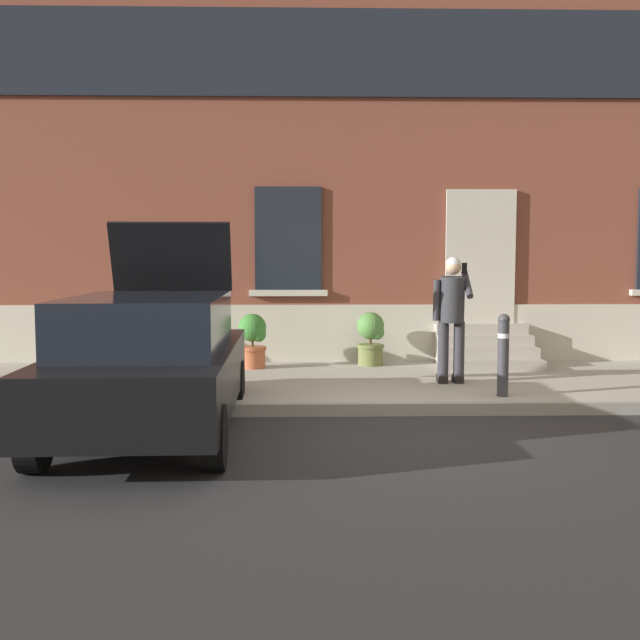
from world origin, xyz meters
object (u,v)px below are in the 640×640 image
(person_on_phone, at_px, (452,311))
(planter_olive, at_px, (371,337))
(bollard_near_person, at_px, (503,352))
(planter_charcoal, at_px, (136,338))
(planter_terracotta, at_px, (253,339))
(hatchback_car_black, at_px, (151,361))

(person_on_phone, xyz_separation_m, planter_olive, (-0.95, 1.77, -0.55))
(bollard_near_person, relative_size, planter_charcoal, 1.22)
(person_on_phone, height_order, planter_olive, person_on_phone)
(person_on_phone, height_order, planter_terracotta, person_on_phone)
(planter_charcoal, bearing_deg, planter_terracotta, -7.17)
(hatchback_car_black, height_order, planter_terracotta, hatchback_car_black)
(planter_charcoal, xyz_separation_m, planter_terracotta, (1.89, -0.24, 0.00))
(person_on_phone, relative_size, planter_terracotta, 2.04)
(person_on_phone, bearing_deg, planter_terracotta, 154.24)
(planter_terracotta, xyz_separation_m, planter_olive, (1.89, 0.26, 0.00))
(bollard_near_person, bearing_deg, hatchback_car_black, -162.14)
(hatchback_car_black, bearing_deg, planter_charcoal, 104.57)
(planter_charcoal, xyz_separation_m, planter_olive, (3.78, 0.02, 0.00))
(hatchback_car_black, distance_m, planter_terracotta, 3.92)
(hatchback_car_black, bearing_deg, planter_terracotta, 77.69)
(bollard_near_person, height_order, person_on_phone, person_on_phone)
(bollard_near_person, relative_size, person_on_phone, 0.60)
(planter_olive, bearing_deg, bollard_near_person, -62.83)
(hatchback_car_black, xyz_separation_m, planter_olive, (2.72, 4.08, -0.19))
(hatchback_car_black, xyz_separation_m, planter_charcoal, (-1.05, 4.06, -0.19))
(hatchback_car_black, distance_m, bollard_near_person, 4.35)
(hatchback_car_black, xyz_separation_m, planter_terracotta, (0.83, 3.82, -0.19))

